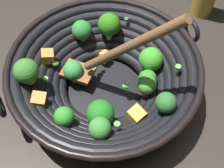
# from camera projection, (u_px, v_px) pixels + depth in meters

# --- Properties ---
(ground_plane) EXTENTS (4.00, 4.00, 0.00)m
(ground_plane) POSITION_uv_depth(u_px,v_px,m) (105.00, 91.00, 0.68)
(ground_plane) COLOR #28231E
(wok) EXTENTS (0.41, 0.41, 0.28)m
(wok) POSITION_uv_depth(u_px,v_px,m) (104.00, 74.00, 0.62)
(wok) COLOR black
(wok) RESTS_ON ground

